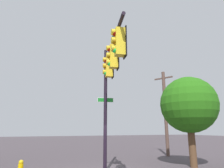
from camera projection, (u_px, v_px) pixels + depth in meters
name	position (u px, v px, depth m)	size (l,w,h in m)	color
signal_pole_assembly	(110.00, 75.00, 9.68)	(5.38, 1.89, 7.08)	black
utility_pole	(165.00, 111.00, 17.87)	(1.63, 0.98, 7.63)	brown
tree_far	(189.00, 105.00, 12.79)	(3.66, 3.66, 5.70)	brown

